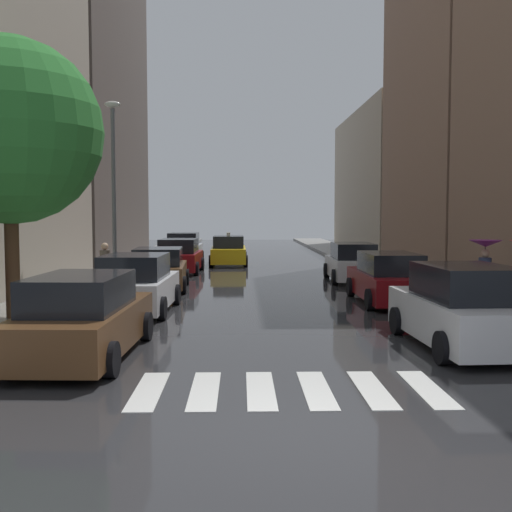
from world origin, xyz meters
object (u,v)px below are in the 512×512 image
at_px(parked_car_left_fifth, 184,249).
at_px(taxi_midroad, 229,251).
at_px(parked_car_right_third, 352,263).
at_px(street_tree_left, 9,132).
at_px(pedestrian_far_side, 485,259).
at_px(pedestrian_near_tree, 105,266).
at_px(lamp_post_left, 114,180).
at_px(parked_car_left_second, 136,285).
at_px(parked_car_right_second, 388,279).
at_px(parked_car_left_nearest, 83,318).
at_px(parked_car_left_third, 159,270).
at_px(parked_car_left_fourth, 179,257).
at_px(parked_car_right_nearest, 463,309).

xyz_separation_m(parked_car_left_fifth, taxi_midroad, (2.55, -0.92, -0.06)).
height_order(parked_car_right_third, street_tree_left, street_tree_left).
bearing_deg(pedestrian_far_side, pedestrian_near_tree, 35.34).
relative_size(pedestrian_near_tree, lamp_post_left, 0.24).
bearing_deg(street_tree_left, pedestrian_far_side, 7.28).
bearing_deg(pedestrian_near_tree, parked_car_left_second, 45.52).
height_order(parked_car_left_second, pedestrian_far_side, pedestrian_far_side).
distance_m(parked_car_right_second, parked_car_right_third, 6.30).
relative_size(parked_car_left_nearest, parked_car_left_second, 1.11).
bearing_deg(lamp_post_left, parked_car_left_second, -72.87).
xyz_separation_m(parked_car_right_second, street_tree_left, (-10.59, -3.45, 4.17)).
xyz_separation_m(taxi_midroad, lamp_post_left, (-4.10, -10.75, 3.36)).
distance_m(parked_car_left_third, parked_car_left_fifth, 12.07).
bearing_deg(parked_car_left_fourth, parked_car_left_third, -179.35).
bearing_deg(parked_car_left_nearest, street_tree_left, 37.94).
height_order(parked_car_left_second, parked_car_left_fifth, parked_car_left_fifth).
relative_size(parked_car_left_nearest, parked_car_left_fifth, 1.05).
relative_size(parked_car_left_fourth, parked_car_right_second, 0.88).
xyz_separation_m(parked_car_right_second, pedestrian_near_tree, (-9.40, 1.95, 0.28)).
bearing_deg(pedestrian_near_tree, lamp_post_left, -156.86).
distance_m(parked_car_left_second, pedestrian_near_tree, 4.03).
bearing_deg(pedestrian_near_tree, parked_car_right_nearest, 68.39).
bearing_deg(parked_car_right_second, parked_car_left_third, 64.87).
relative_size(parked_car_right_third, lamp_post_left, 0.65).
height_order(parked_car_right_nearest, pedestrian_far_side, pedestrian_far_side).
bearing_deg(parked_car_right_second, street_tree_left, 107.95).
bearing_deg(street_tree_left, parked_car_left_fourth, 77.88).
xyz_separation_m(parked_car_left_third, parked_car_left_fourth, (0.11, 6.56, 0.03)).
bearing_deg(pedestrian_far_side, parked_car_left_fourth, 2.92).
height_order(parked_car_left_third, parked_car_right_second, parked_car_right_second).
xyz_separation_m(parked_car_left_fourth, pedestrian_far_side, (10.04, -11.98, 0.76)).
height_order(parked_car_left_second, taxi_midroad, taxi_midroad).
bearing_deg(taxi_midroad, parked_car_right_second, -160.61).
bearing_deg(street_tree_left, parked_car_right_second, 18.02).
height_order(parked_car_right_nearest, pedestrian_near_tree, pedestrian_near_tree).
bearing_deg(pedestrian_near_tree, parked_car_right_second, 99.07).
distance_m(parked_car_left_second, parked_car_left_third, 5.34).
relative_size(parked_car_left_nearest, parked_car_left_fourth, 1.15).
bearing_deg(pedestrian_near_tree, parked_car_left_third, 156.79).
xyz_separation_m(parked_car_right_third, lamp_post_left, (-9.48, -2.26, 3.36)).
bearing_deg(parked_car_left_fifth, parked_car_right_third, -139.71).
relative_size(parked_car_left_fourth, parked_car_right_nearest, 0.93).
bearing_deg(parked_car_left_fourth, parked_car_left_nearest, -178.87).
height_order(parked_car_left_second, parked_car_right_second, parked_car_left_second).
xyz_separation_m(parked_car_left_second, parked_car_right_third, (7.71, 8.00, -0.02)).
height_order(parked_car_right_second, pedestrian_near_tree, pedestrian_near_tree).
bearing_deg(parked_car_left_third, taxi_midroad, -14.93).
height_order(parked_car_left_fourth, parked_car_left_fifth, parked_car_left_fifth).
distance_m(parked_car_left_nearest, parked_car_right_third, 15.70).
bearing_deg(lamp_post_left, parked_car_left_fifth, 82.40).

